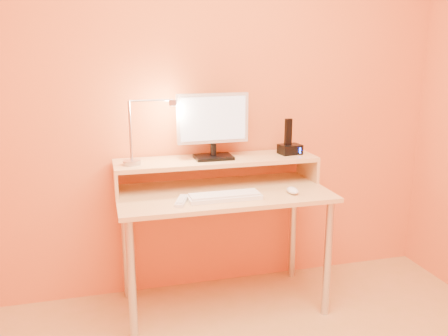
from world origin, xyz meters
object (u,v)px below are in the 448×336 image
object	(u,v)px
monitor_panel	(213,118)
remote_control	(182,201)
phone_dock	(290,149)
keyboard	(225,197)
mouse	(293,190)
lamp_base	(132,162)

from	to	relation	value
monitor_panel	remote_control	xyz separation A→B (m)	(-0.25, -0.30, -0.39)
phone_dock	keyboard	bearing A→B (deg)	-156.91
mouse	phone_dock	bearing A→B (deg)	74.42
lamp_base	phone_dock	world-z (taller)	phone_dock
remote_control	lamp_base	bearing A→B (deg)	151.51
monitor_panel	lamp_base	size ratio (longest dim) A/B	4.24
monitor_panel	remote_control	world-z (taller)	monitor_panel
phone_dock	keyboard	distance (m)	0.60
monitor_panel	phone_dock	xyz separation A→B (m)	(0.49, -0.01, -0.21)
keyboard	mouse	size ratio (longest dim) A/B	3.77
lamp_base	remote_control	bearing A→B (deg)	-48.41
mouse	lamp_base	bearing A→B (deg)	166.50
keyboard	mouse	world-z (taller)	mouse
mouse	remote_control	size ratio (longest dim) A/B	0.62
keyboard	remote_control	bearing A→B (deg)	179.34
lamp_base	keyboard	bearing A→B (deg)	-29.25
remote_control	phone_dock	bearing A→B (deg)	41.65
lamp_base	phone_dock	xyz separation A→B (m)	(0.96, 0.03, 0.02)
monitor_panel	lamp_base	world-z (taller)	monitor_panel
lamp_base	mouse	world-z (taller)	lamp_base
phone_dock	lamp_base	bearing A→B (deg)	174.39
phone_dock	mouse	world-z (taller)	phone_dock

